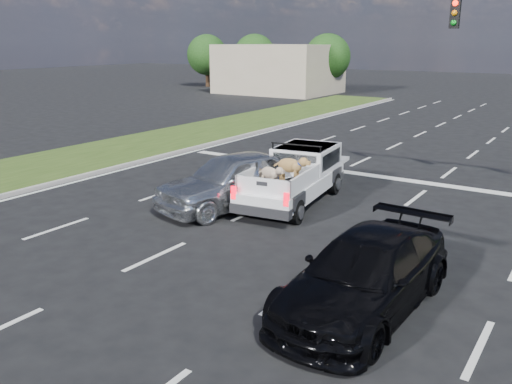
% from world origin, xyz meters
% --- Properties ---
extents(ground, '(160.00, 160.00, 0.00)m').
position_xyz_m(ground, '(0.00, 0.00, 0.00)').
color(ground, black).
rests_on(ground, ground).
extents(road_markings, '(17.75, 60.00, 0.01)m').
position_xyz_m(road_markings, '(0.00, 6.56, 0.01)').
color(road_markings, silver).
rests_on(road_markings, ground).
extents(grass_median_left, '(5.00, 60.00, 0.10)m').
position_xyz_m(grass_median_left, '(-11.50, 6.00, 0.05)').
color(grass_median_left, '#294314').
rests_on(grass_median_left, ground).
extents(curb_left, '(0.15, 60.00, 0.14)m').
position_xyz_m(curb_left, '(-9.05, 6.00, 0.07)').
color(curb_left, '#A29B94').
rests_on(curb_left, ground).
extents(building_left, '(10.00, 8.00, 4.40)m').
position_xyz_m(building_left, '(-20.00, 36.00, 2.20)').
color(building_left, tan).
rests_on(building_left, ground).
extents(tree_far_a, '(4.20, 4.20, 5.40)m').
position_xyz_m(tree_far_a, '(-30.00, 38.00, 3.29)').
color(tree_far_a, '#332114').
rests_on(tree_far_a, ground).
extents(tree_far_b, '(4.20, 4.20, 5.40)m').
position_xyz_m(tree_far_b, '(-24.00, 38.00, 3.29)').
color(tree_far_b, '#332114').
rests_on(tree_far_b, ground).
extents(tree_far_c, '(4.20, 4.20, 5.40)m').
position_xyz_m(tree_far_c, '(-16.00, 38.00, 3.29)').
color(tree_far_c, '#332114').
rests_on(tree_far_c, ground).
extents(pickup_truck, '(2.32, 4.96, 1.79)m').
position_xyz_m(pickup_truck, '(-1.20, 5.54, 0.83)').
color(pickup_truck, black).
rests_on(pickup_truck, ground).
extents(silver_sedan, '(3.28, 5.16, 1.64)m').
position_xyz_m(silver_sedan, '(-2.50, 4.12, 0.82)').
color(silver_sedan, '#B6B9BD').
rests_on(silver_sedan, ground).
extents(black_coupe, '(2.16, 4.85, 1.38)m').
position_xyz_m(black_coupe, '(3.19, 0.24, 0.69)').
color(black_coupe, black).
rests_on(black_coupe, ground).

